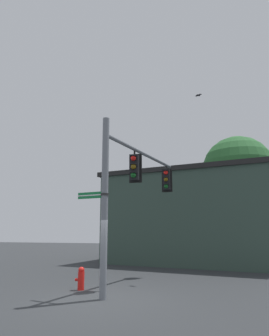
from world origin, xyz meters
TOP-DOWN VIEW (x-y plane):
  - ground_plane at (0.00, 0.00)m, footprint 80.00×80.00m
  - signal_pole at (0.00, 0.00)m, footprint 0.23×0.23m
  - mast_arm at (-0.68, -3.09)m, footprint 1.51×6.21m
  - traffic_light_nearest_pole at (-0.48, -2.15)m, footprint 0.54×0.49m
  - traffic_light_mid_inner at (-1.25, -5.65)m, footprint 0.54×0.49m
  - street_name_sign at (0.32, -0.07)m, footprint 1.23×0.39m
  - bird_flying at (-3.07, -4.96)m, footprint 0.33×0.32m
  - storefront_building at (-2.36, -11.82)m, footprint 13.05×9.37m
  - tree_by_storefront at (-5.13, -10.74)m, footprint 4.52×4.52m
  - fire_hydrant at (1.35, -1.29)m, footprint 0.35×0.24m

SIDE VIEW (x-z plane):
  - ground_plane at x=0.00m, z-range 0.00..0.00m
  - fire_hydrant at x=1.35m, z-range 0.00..0.83m
  - signal_pole at x=0.00m, z-range 0.00..6.09m
  - storefront_building at x=-2.36m, z-range 0.01..6.08m
  - street_name_sign at x=0.32m, z-range 3.25..3.47m
  - traffic_light_nearest_pole at x=-0.48m, z-range 4.04..5.36m
  - traffic_light_mid_inner at x=-1.25m, z-range 4.04..5.36m
  - mast_arm at x=-0.68m, z-range 5.40..5.55m
  - tree_by_storefront at x=-5.13m, z-range 1.80..9.97m
  - bird_flying at x=-3.07m, z-range 8.79..8.87m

